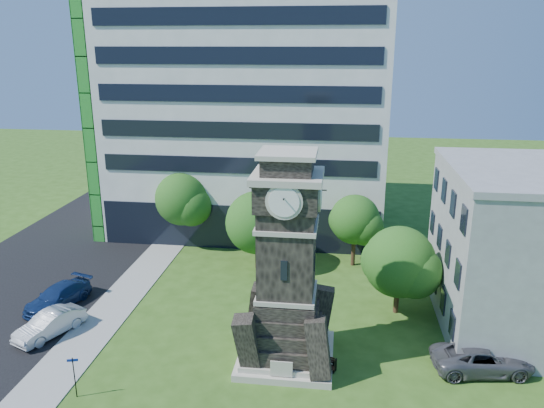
# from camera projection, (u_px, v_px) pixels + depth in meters

# --- Properties ---
(ground) EXTENTS (160.00, 160.00, 0.00)m
(ground) POSITION_uv_depth(u_px,v_px,m) (228.00, 374.00, 29.31)
(ground) COLOR #2F5117
(ground) RESTS_ON ground
(sidewalk) EXTENTS (3.00, 70.00, 0.06)m
(sidewalk) POSITION_uv_depth(u_px,v_px,m) (104.00, 318.00, 35.23)
(sidewalk) COLOR gray
(sidewalk) RESTS_ON ground
(clock_tower) EXTENTS (5.40, 5.40, 12.22)m
(clock_tower) POSITION_uv_depth(u_px,v_px,m) (287.00, 275.00, 29.29)
(clock_tower) COLOR #B8B0A0
(clock_tower) RESTS_ON ground
(office_tall) EXTENTS (26.20, 15.11, 28.60)m
(office_tall) POSITION_uv_depth(u_px,v_px,m) (249.00, 80.00, 50.09)
(office_tall) COLOR white
(office_tall) RESTS_ON ground
(car_street_mid) EXTENTS (3.28, 4.79, 1.49)m
(car_street_mid) POSITION_uv_depth(u_px,v_px,m) (50.00, 324.00, 33.06)
(car_street_mid) COLOR #AEB2B6
(car_street_mid) RESTS_ON ground
(car_street_north) EXTENTS (3.49, 5.51, 1.49)m
(car_street_north) POSITION_uv_depth(u_px,v_px,m) (58.00, 297.00, 36.64)
(car_street_north) COLOR navy
(car_street_north) RESTS_ON ground
(car_east_lot) EXTENTS (5.83, 3.30, 1.53)m
(car_east_lot) POSITION_uv_depth(u_px,v_px,m) (482.00, 359.00, 29.40)
(car_east_lot) COLOR #535358
(car_east_lot) RESTS_ON ground
(park_bench) EXTENTS (1.90, 0.51, 0.98)m
(park_bench) POSITION_uv_depth(u_px,v_px,m) (319.00, 362.00, 29.54)
(park_bench) COLOR black
(park_bench) RESTS_ON ground
(street_sign) EXTENTS (0.55, 0.06, 2.31)m
(street_sign) POSITION_uv_depth(u_px,v_px,m) (74.00, 373.00, 27.02)
(street_sign) COLOR black
(street_sign) RESTS_ON ground
(tree_nw) EXTENTS (5.22, 4.74, 6.79)m
(tree_nw) POSITION_uv_depth(u_px,v_px,m) (183.00, 201.00, 46.74)
(tree_nw) COLOR #332114
(tree_nw) RESTS_ON ground
(tree_nc) EXTENTS (5.55, 5.04, 6.40)m
(tree_nc) POSITION_uv_depth(u_px,v_px,m) (258.00, 224.00, 42.17)
(tree_nc) COLOR #332114
(tree_nc) RESTS_ON ground
(tree_ne) EXTENTS (4.43, 4.03, 5.98)m
(tree_ne) POSITION_uv_depth(u_px,v_px,m) (355.00, 221.00, 42.65)
(tree_ne) COLOR #332114
(tree_ne) RESTS_ON ground
(tree_east) EXTENTS (5.25, 4.77, 6.08)m
(tree_east) POSITION_uv_depth(u_px,v_px,m) (400.00, 264.00, 35.06)
(tree_east) COLOR #332114
(tree_east) RESTS_ON ground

